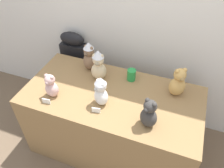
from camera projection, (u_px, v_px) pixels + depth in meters
ground_plane at (103, 164)px, 2.29m from camera, size 10.00×10.00×0.00m
wall_back at (137, 6)px, 2.05m from camera, size 7.00×0.08×2.60m
display_table at (112, 122)px, 2.22m from camera, size 1.56×0.78×0.76m
instrument_case at (76, 69)px, 2.68m from camera, size 0.28×0.13×0.97m
teddy_bear_mocha at (89, 56)px, 2.14m from camera, size 0.16×0.14×0.30m
teddy_bear_sand at (98, 65)px, 2.02m from camera, size 0.16×0.15×0.31m
teddy_bear_honey at (178, 83)px, 1.88m from camera, size 0.18×0.18×0.28m
teddy_bear_blush at (51, 86)px, 1.88m from camera, size 0.12×0.11×0.23m
teddy_bear_charcoal at (149, 114)px, 1.64m from camera, size 0.17×0.16×0.26m
teddy_bear_snow at (101, 91)px, 1.79m from camera, size 0.16×0.16×0.28m
party_cup_green at (131, 75)px, 2.08m from camera, size 0.08×0.08×0.11m
name_card_front_left at (96, 110)px, 1.79m from camera, size 0.07×0.02×0.05m
name_card_front_middle at (46, 101)px, 1.86m from camera, size 0.07×0.02×0.05m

